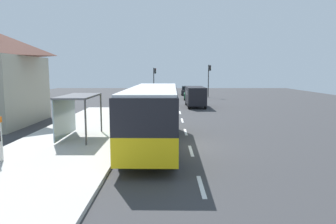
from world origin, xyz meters
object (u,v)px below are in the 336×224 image
object	(u,v)px
white_van	(196,95)
recycling_bin_yellow	(118,125)
bus	(155,113)
recycling_bin_green	(116,127)
sedan_far	(191,94)
traffic_light_far_side	(156,77)
bus_shelter	(75,105)
traffic_light_near_side	(210,76)
sedan_near	(188,90)

from	to	relation	value
white_van	recycling_bin_yellow	world-z (taller)	white_van
bus	recycling_bin_green	world-z (taller)	bus
sedan_far	traffic_light_far_side	bearing A→B (deg)	138.62
bus_shelter	traffic_light_far_side	bearing A→B (deg)	84.06
traffic_light_near_side	bus_shelter	distance (m)	33.29
sedan_near	sedan_far	bearing A→B (deg)	-90.04
traffic_light_near_side	bus_shelter	size ratio (longest dim) A/B	1.27
sedan_far	bus	bearing A→B (deg)	-98.00
recycling_bin_yellow	traffic_light_far_side	xyz separation A→B (m)	(1.10, 30.22, 2.44)
sedan_far	traffic_light_far_side	xyz separation A→B (m)	(-5.39, 4.75, 2.31)
recycling_bin_green	traffic_light_near_side	size ratio (longest dim) A/B	0.19
sedan_near	sedan_far	distance (m)	9.21
white_van	bus_shelter	distance (m)	19.57
sedan_far	traffic_light_near_side	distance (m)	5.70
white_van	recycling_bin_yellow	xyz separation A→B (m)	(-6.40, -15.92, -0.69)
traffic_light_near_side	bus_shelter	world-z (taller)	traffic_light_near_side
recycling_bin_green	bus_shelter	distance (m)	2.80
white_van	bus	bearing A→B (deg)	-101.64
recycling_bin_green	traffic_light_near_side	distance (m)	31.76
traffic_light_far_side	recycling_bin_green	bearing A→B (deg)	-92.04
sedan_near	traffic_light_near_side	size ratio (longest dim) A/B	0.88
bus_shelter	recycling_bin_green	bearing A→B (deg)	22.93
traffic_light_far_side	recycling_bin_yellow	bearing A→B (deg)	-92.09
white_van	recycling_bin_green	bearing A→B (deg)	-111.07
recycling_bin_green	white_van	bearing A→B (deg)	68.93
bus	traffic_light_far_side	size ratio (longest dim) A/B	2.39
traffic_light_far_side	bus_shelter	bearing A→B (deg)	-95.94
recycling_bin_yellow	bus_shelter	size ratio (longest dim) A/B	0.24
recycling_bin_yellow	traffic_light_near_side	world-z (taller)	traffic_light_near_side
sedan_near	recycling_bin_yellow	size ratio (longest dim) A/B	4.71
sedan_near	traffic_light_near_side	xyz separation A→B (m)	(3.20, -5.26, 2.58)
sedan_far	traffic_light_far_side	distance (m)	7.55
white_van	sedan_far	bearing A→B (deg)	89.42
recycling_bin_green	bus_shelter	bearing A→B (deg)	-157.07
recycling_bin_yellow	traffic_light_far_side	world-z (taller)	traffic_light_far_side
recycling_bin_yellow	white_van	bearing A→B (deg)	68.09
recycling_bin_yellow	recycling_bin_green	bearing A→B (deg)	-90.00
bus	recycling_bin_yellow	distance (m)	4.12
white_van	sedan_near	size ratio (longest dim) A/B	1.17
recycling_bin_yellow	bus	bearing A→B (deg)	-50.92
recycling_bin_yellow	traffic_light_near_side	bearing A→B (deg)	71.76
traffic_light_near_side	bus_shelter	xyz separation A→B (m)	(-11.91, -31.06, -1.28)
sedan_near	sedan_far	size ratio (longest dim) A/B	1.00
sedan_far	bus_shelter	xyz separation A→B (m)	(-8.71, -27.11, 1.31)
recycling_bin_yellow	sedan_far	bearing A→B (deg)	75.69
white_van	recycling_bin_green	size ratio (longest dim) A/B	5.50
bus	traffic_light_far_side	xyz separation A→B (m)	(-1.38, 33.29, 1.26)
white_van	traffic_light_near_side	distance (m)	14.05
sedan_far	recycling_bin_green	size ratio (longest dim) A/B	4.72
bus	recycling_bin_green	size ratio (longest dim) A/B	11.63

